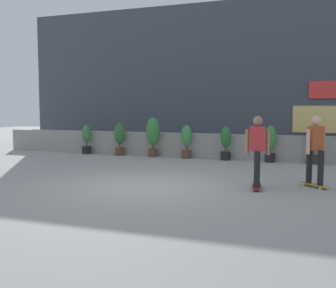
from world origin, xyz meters
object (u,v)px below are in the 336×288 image
Objects in this scene: potted_plant_3 at (186,140)px; potted_plant_4 at (226,142)px; potted_plant_0 at (86,139)px; potted_plant_2 at (153,134)px; skater_by_wall_right at (257,149)px; potted_plant_1 at (120,138)px; skater_foreground at (315,148)px; potted_plant_6 at (314,141)px; potted_plant_5 at (270,142)px.

potted_plant_3 is 1.01× the size of potted_plant_4.
potted_plant_0 is 2.94m from potted_plant_2.
skater_by_wall_right is at bearing -32.93° from potted_plant_0.
skater_foreground is (7.33, -4.22, 0.24)m from potted_plant_1.
skater_foreground is (4.56, -4.22, 0.27)m from potted_plant_3.
potted_plant_6 reaches higher than potted_plant_0.
potted_plant_6 is at bearing -0.00° from potted_plant_0.
potted_plant_3 is at bearing 180.00° from potted_plant_5.
potted_plant_5 is (5.81, -0.00, -0.01)m from potted_plant_1.
potted_plant_4 is (5.76, 0.00, 0.04)m from potted_plant_0.
potted_plant_6 is at bearing -0.00° from potted_plant_3.
potted_plant_1 is 2.77m from potted_plant_3.
potted_plant_2 is (1.42, -0.00, 0.17)m from potted_plant_1.
potted_plant_6 is (5.80, -0.00, -0.10)m from potted_plant_2.
potted_plant_5 is (3.04, 0.00, 0.02)m from potted_plant_3.
potted_plant_2 is 6.77m from skater_by_wall_right.
potted_plant_2 is 4.39m from potted_plant_5.
potted_plant_4 is 0.72× the size of skater_foreground.
potted_plant_0 is 5.76m from potted_plant_4.
skater_by_wall_right is 1.00× the size of skater_foreground.
potted_plant_6 reaches higher than potted_plant_1.
potted_plant_2 is 0.89× the size of skater_foreground.
potted_plant_5 is at bearing 0.00° from potted_plant_0.
potted_plant_1 is 0.93× the size of potted_plant_6.
potted_plant_5 is at bearing 180.00° from potted_plant_6.
potted_plant_1 is at bearing 150.08° from skater_foreground.
potted_plant_6 reaches higher than potted_plant_3.
skater_foreground is (8.84, -4.22, 0.33)m from potted_plant_0.
potted_plant_3 is (2.77, -0.00, -0.03)m from potted_plant_1.
potted_plant_3 is at bearing 180.00° from potted_plant_4.
skater_foreground is (1.25, 0.70, 0.00)m from skater_by_wall_right.
potted_plant_0 is at bearing 154.48° from skater_foreground.
potted_plant_2 is 1.10× the size of potted_plant_6.
skater_foreground is at bearing 29.03° from skater_by_wall_right.
skater_by_wall_right is (0.27, -4.91, 0.25)m from potted_plant_5.
potted_plant_6 is at bearing -0.00° from potted_plant_2.
skater_foreground reaches higher than potted_plant_1.
potted_plant_3 is 4.45m from potted_plant_6.
potted_plant_3 is (1.35, 0.00, -0.21)m from potted_plant_2.
potted_plant_0 is at bearing 180.00° from potted_plant_5.
potted_plant_2 is (2.93, 0.00, 0.27)m from potted_plant_0.
skater_by_wall_right is at bearing -56.05° from potted_plant_3.
potted_plant_2 reaches higher than potted_plant_0.
potted_plant_1 is at bearing 0.00° from potted_plant_0.
potted_plant_3 is at bearing 180.00° from potted_plant_6.
potted_plant_0 is 0.69× the size of skater_foreground.
potted_plant_0 is 0.92× the size of potted_plant_1.
potted_plant_1 reaches higher than potted_plant_3.
potted_plant_2 is at bearing 180.00° from potted_plant_3.
potted_plant_0 is 1.51m from potted_plant_1.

